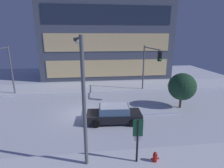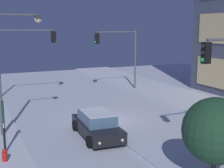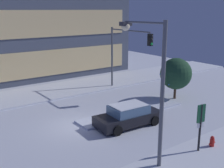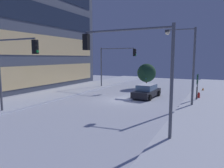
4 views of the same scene
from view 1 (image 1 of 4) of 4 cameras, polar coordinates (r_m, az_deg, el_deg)
The scene contains 11 objects.
ground at distance 17.12m, azimuth -9.64°, elevation -9.55°, with size 52.00×52.00×0.00m, color silver.
curb_strip_far at distance 25.22m, azimuth -8.71°, elevation -1.13°, with size 52.00×5.20×0.14m, color silver.
median_strip at distance 17.24m, azimuth 5.86°, elevation -8.96°, with size 9.00×1.80×0.14m, color silver.
office_tower_main at distance 33.72m, azimuth -2.11°, elevation 24.34°, with size 21.98×10.16×24.87m.
car_near at distance 15.12m, azimuth 0.66°, elevation -9.82°, with size 4.81×2.30×1.49m.
traffic_light_corner_far_left at distance 23.05m, azimuth -32.10°, elevation 5.79°, with size 0.32×4.50×6.07m.
traffic_light_corner_far_right at distance 21.38m, azimuth 12.19°, elevation 7.29°, with size 0.32×5.74×6.01m.
street_lamp_arched at distance 9.57m, azimuth -9.74°, elevation 0.59°, with size 0.68×2.73×7.22m.
fire_hydrant at distance 11.19m, azimuth 13.89°, elevation -22.45°, with size 0.48×0.26×0.75m.
parking_info_sign at distance 10.19m, azimuth 8.39°, elevation -16.52°, with size 0.55×0.13×2.79m.
decorated_tree_median at distance 18.88m, azimuth 21.95°, elevation -0.83°, with size 2.74×2.74×3.62m.
Camera 1 is at (1.06, -15.52, 7.13)m, focal length 27.93 mm.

